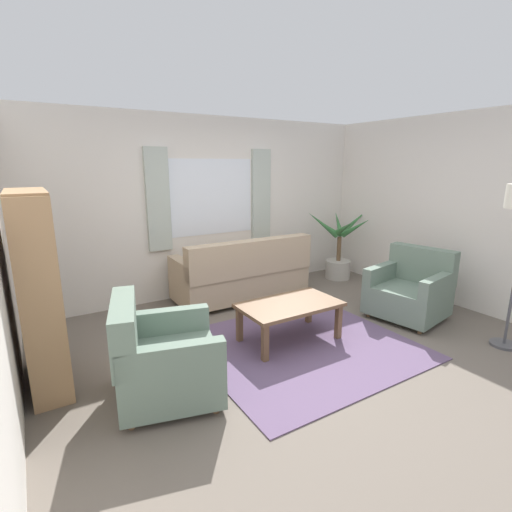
{
  "coord_description": "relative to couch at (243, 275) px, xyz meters",
  "views": [
    {
      "loc": [
        -2.4,
        -2.94,
        1.92
      ],
      "look_at": [
        -0.17,
        0.7,
        0.88
      ],
      "focal_mm": 26.54,
      "sensor_mm": 36.0,
      "label": 1
    }
  ],
  "objects": [
    {
      "name": "wall_right",
      "position": [
        2.48,
        -1.62,
        0.93
      ],
      "size": [
        0.12,
        4.4,
        2.6
      ],
      "primitive_type": "cube",
      "color": "silver",
      "rests_on": "ground_plane"
    },
    {
      "name": "potted_plant",
      "position": [
        1.92,
        0.05,
        0.09
      ],
      "size": [
        1.28,
        1.03,
        1.2
      ],
      "color": "#B7B2A8",
      "rests_on": "ground_plane"
    },
    {
      "name": "bookshelf",
      "position": [
        -2.52,
        -0.96,
        0.52
      ],
      "size": [
        0.3,
        0.94,
        1.72
      ],
      "rotation": [
        0.0,
        0.0,
        -1.57
      ],
      "color": "#A87F56",
      "rests_on": "ground_plane"
    },
    {
      "name": "coffee_table",
      "position": [
        -0.22,
        -1.42,
        0.01
      ],
      "size": [
        1.1,
        0.64,
        0.44
      ],
      "color": "brown",
      "rests_on": "ground_plane"
    },
    {
      "name": "area_rug",
      "position": [
        -0.18,
        -1.62,
        -0.36
      ],
      "size": [
        2.22,
        2.05,
        0.01
      ],
      "primitive_type": "cube",
      "color": "#604C6B",
      "rests_on": "ground_plane"
    },
    {
      "name": "armchair_left",
      "position": [
        -1.76,
        -1.72,
        -0.01
      ],
      "size": [
        1.0,
        1.02,
        0.88
      ],
      "rotation": [
        0.0,
        0.0,
        1.32
      ],
      "color": "slate",
      "rests_on": "ground_plane"
    },
    {
      "name": "armchair_right",
      "position": [
        1.51,
        -1.68,
        -0.01
      ],
      "size": [
        0.96,
        0.97,
        0.88
      ],
      "rotation": [
        0.0,
        0.0,
        -1.39
      ],
      "color": "slate",
      "rests_on": "ground_plane"
    },
    {
      "name": "wall_back",
      "position": [
        -0.18,
        0.64,
        0.93
      ],
      "size": [
        5.32,
        0.12,
        2.6
      ],
      "primitive_type": "cube",
      "color": "silver",
      "rests_on": "ground_plane"
    },
    {
      "name": "couch",
      "position": [
        0.0,
        0.0,
        0.0
      ],
      "size": [
        1.9,
        0.82,
        0.92
      ],
      "rotation": [
        0.0,
        0.0,
        3.14
      ],
      "color": "tan",
      "rests_on": "ground_plane"
    },
    {
      "name": "ground_plane",
      "position": [
        -0.18,
        -1.62,
        -0.37
      ],
      "size": [
        6.24,
        6.24,
        0.0
      ],
      "primitive_type": "plane",
      "color": "#6B6056"
    },
    {
      "name": "window_with_curtains",
      "position": [
        -0.18,
        0.56,
        1.08
      ],
      "size": [
        1.98,
        0.07,
        1.4
      ],
      "color": "white"
    }
  ]
}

